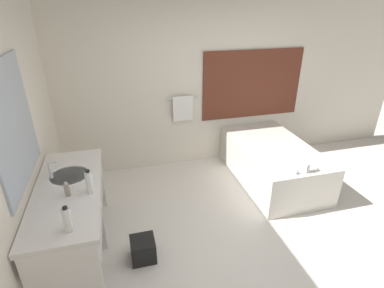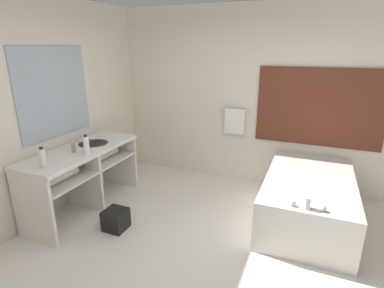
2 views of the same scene
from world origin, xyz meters
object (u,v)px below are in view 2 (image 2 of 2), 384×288
water_bottle_1 (86,145)px  water_bottle_2 (42,158)px  waste_bin (116,219)px  bathtub (308,197)px  soap_dispenser (74,147)px

water_bottle_1 → water_bottle_2: bearing=-106.0°
water_bottle_2 → waste_bin: (0.58, 0.39, -0.84)m
water_bottle_1 → waste_bin: bearing=-15.6°
waste_bin → water_bottle_1: bearing=164.4°
bathtub → water_bottle_2: water_bottle_2 is taller
water_bottle_2 → soap_dispenser: water_bottle_2 is taller
bathtub → waste_bin: bearing=-152.6°
water_bottle_1 → water_bottle_2: 0.53m
bathtub → waste_bin: size_ratio=6.92×
water_bottle_2 → waste_bin: bearing=33.8°
soap_dispenser → waste_bin: (0.64, -0.12, -0.79)m
water_bottle_1 → waste_bin: water_bottle_1 is taller
bathtub → water_bottle_1: size_ratio=7.22×
water_bottle_1 → soap_dispenser: 0.21m
soap_dispenser → waste_bin: soap_dispenser is taller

